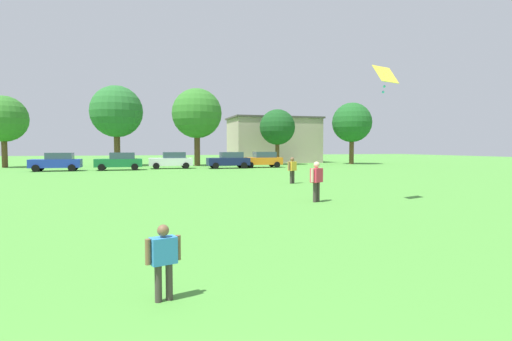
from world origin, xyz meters
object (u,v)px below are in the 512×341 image
tree_center (197,114)px  tree_far_right (352,123)px  parked_car_green_1 (120,161)px  adult_bystander (316,178)px  tree_far_left (3,119)px  parked_car_orange_4 (262,160)px  bystander_near_trees (292,168)px  child_kite_flyer (163,256)px  kite (385,76)px  parked_car_navy_3 (229,160)px  tree_left (116,112)px  parked_car_white_2 (171,160)px  parked_car_blue_0 (57,162)px  tree_right (277,127)px

tree_center → tree_far_right: size_ratio=1.14×
parked_car_green_1 → tree_far_right: bearing=-167.3°
adult_bystander → tree_far_left: 40.02m
parked_car_orange_4 → bystander_near_trees: bearing=78.6°
parked_car_green_1 → tree_far_left: bearing=-35.0°
parked_car_green_1 → parked_car_orange_4: 14.52m
child_kite_flyer → kite: kite is taller
parked_car_navy_3 → tree_left: bearing=-37.0°
kite → tree_far_left: tree_far_left is taller
kite → parked_car_white_2: kite is taller
parked_car_white_2 → parked_car_navy_3: bearing=170.1°
bystander_near_trees → tree_far_left: bearing=97.7°
parked_car_navy_3 → tree_far_right: tree_far_right is taller
parked_car_navy_3 → tree_far_left: size_ratio=0.56×
tree_far_right → child_kite_flyer: bearing=-122.4°
parked_car_navy_3 → tree_center: (-2.42, 6.42, 5.22)m
child_kite_flyer → adult_bystander: size_ratio=0.68×
child_kite_flyer → parked_car_blue_0: parked_car_blue_0 is taller
bystander_near_trees → kite: (0.53, -8.63, 4.01)m
tree_far_right → parked_car_navy_3: bearing=-161.3°
tree_far_right → tree_left: bearing=174.7°
adult_bystander → child_kite_flyer: bearing=-160.9°
parked_car_navy_3 → parked_car_orange_4: bearing=-170.7°
parked_car_blue_0 → tree_left: (4.73, 9.05, 5.41)m
adult_bystander → tree_right: tree_right is taller
parked_car_white_2 → parked_car_orange_4: size_ratio=1.00×
parked_car_navy_3 → tree_right: 10.98m
child_kite_flyer → parked_car_orange_4: bearing=53.4°
tree_far_right → bystander_near_trees: bearing=-126.0°
tree_far_right → parked_car_blue_0: bearing=-169.3°
parked_car_navy_3 → tree_right: (7.66, 6.90, 3.80)m
parked_car_green_1 → parked_car_white_2: (4.93, 1.45, 0.00)m
parked_car_blue_0 → tree_far_right: 34.50m
parked_car_navy_3 → tree_center: 8.62m
kite → tree_center: bearing=95.1°
bystander_near_trees → tree_far_right: (17.47, 24.00, 4.40)m
parked_car_navy_3 → tree_far_left: bearing=-19.4°
parked_car_orange_4 → tree_far_right: size_ratio=0.54×
tree_left → tree_right: size_ratio=1.34×
adult_bystander → tree_left: (-9.41, 34.54, 5.31)m
kite → parked_car_white_2: 28.73m
parked_car_blue_0 → parked_car_navy_3: 16.15m
child_kite_flyer → parked_car_blue_0: 35.22m
tree_far_left → tree_far_right: 40.31m
adult_bystander → tree_far_right: bearing=23.5°
parked_car_green_1 → parked_car_orange_4: bearing=-175.8°
adult_bystander → tree_far_right: tree_far_right is taller
bystander_near_trees → kite: bearing=-119.9°
parked_car_green_1 → tree_right: (18.35, 7.35, 3.80)m
tree_far_left → tree_left: tree_left is taller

